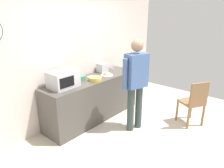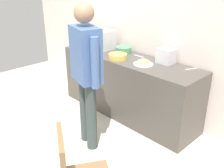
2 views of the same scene
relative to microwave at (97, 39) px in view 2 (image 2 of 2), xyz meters
name	(u,v)px [view 2 (image 2 of 2)]	position (x,y,z in m)	size (l,w,h in m)	color
ground_plane	(56,142)	(0.59, -1.25, -1.04)	(6.00, 6.00, 0.00)	beige
back_wall	(140,25)	(0.59, 0.35, 0.26)	(5.40, 0.13, 2.60)	silver
kitchen_counter	(127,86)	(0.71, -0.03, -0.60)	(2.25, 0.62, 0.89)	#4C4742
microwave	(97,39)	(0.00, 0.00, 0.00)	(0.50, 0.39, 0.30)	silver
sandwich_plate	(143,63)	(1.05, -0.11, -0.13)	(0.26, 0.26, 0.07)	white
salad_bowl	(118,56)	(0.64, -0.17, -0.11)	(0.26, 0.26, 0.07)	gold
cereal_bowl	(123,50)	(0.48, 0.11, -0.10)	(0.24, 0.24, 0.09)	#4C8E60
toaster	(166,56)	(1.21, 0.17, -0.05)	(0.22, 0.18, 0.20)	silver
fork_utensil	(191,69)	(1.59, 0.20, -0.15)	(0.17, 0.02, 0.01)	silver
spoon_utensil	(139,56)	(0.77, 0.13, -0.15)	(0.17, 0.02, 0.01)	silver
person_standing	(86,68)	(0.91, -0.96, -0.02)	(0.57, 0.34, 1.75)	#364242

